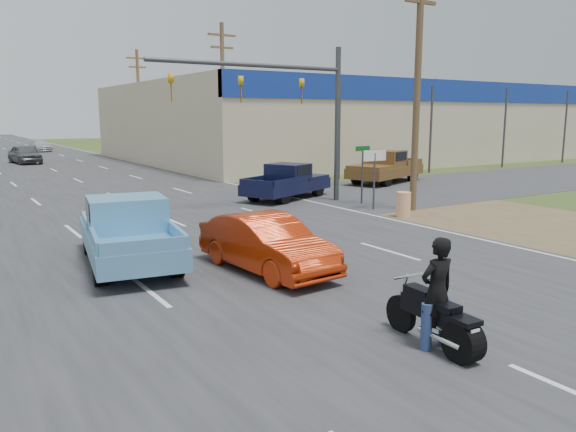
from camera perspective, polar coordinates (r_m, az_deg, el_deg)
main_road at (r=44.73m, az=-22.71°, el=4.32°), size 15.00×180.00×0.02m
cross_road at (r=23.50m, az=-13.37°, el=0.24°), size 120.00×10.00×0.02m
dirt_verge at (r=23.47m, az=20.30°, el=-0.14°), size 8.00×18.00×0.01m
big_box_store at (r=59.01m, az=9.73°, el=9.40°), size 50.00×28.10×6.60m
utility_pole_1 at (r=24.01m, az=13.02°, el=13.18°), size 2.00×0.28×10.00m
utility_pole_2 at (r=38.86m, az=-6.62°, el=12.11°), size 2.00×0.28×10.00m
utility_pole_3 at (r=55.60m, az=-14.90°, el=11.23°), size 2.00×0.28×10.00m
tree_3 at (r=96.82m, az=7.96°, el=11.39°), size 8.40×8.40×10.40m
tree_5 at (r=105.80m, az=-11.87°, el=10.99°), size 7.98×7.98×9.88m
barrel_0 at (r=22.47m, az=11.65°, el=1.13°), size 0.56×0.56×1.00m
barrel_1 at (r=29.33m, az=0.63°, el=3.41°), size 0.56×0.56×1.00m
lane_sign at (r=23.90m, az=8.78°, el=5.14°), size 1.20×0.08×2.52m
street_name_sign at (r=25.45m, az=7.56°, el=4.80°), size 0.80×0.08×2.61m
signal_mast at (r=24.81m, az=0.05°, el=12.14°), size 9.12×0.40×7.00m
red_convertible at (r=14.26m, az=-2.19°, el=-2.89°), size 1.89×4.51×1.45m
motorcycle at (r=10.00m, az=15.00°, el=-10.33°), size 0.68×2.22×1.13m
rider at (r=9.90m, az=14.87°, el=-7.91°), size 0.70×0.48×1.86m
blue_pickup at (r=15.63m, az=-15.98°, el=-1.39°), size 2.95×5.76×1.82m
navy_pickup at (r=26.99m, az=0.03°, el=3.58°), size 5.44×3.87×1.69m
brown_pickup at (r=33.82m, az=9.79°, el=4.97°), size 6.24×4.16×1.93m
distant_car_grey at (r=51.84m, az=-25.18°, el=5.69°), size 2.46×4.76×1.55m
distant_car_silver at (r=68.84m, az=-23.83°, el=6.53°), size 2.17×4.47×1.25m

